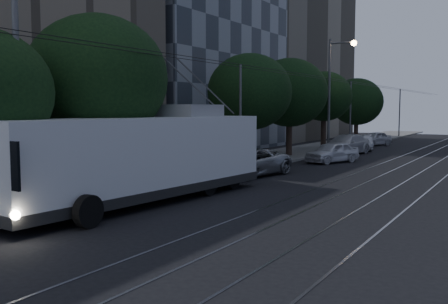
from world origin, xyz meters
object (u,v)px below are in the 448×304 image
trolleybus (144,157)px  streetlamp_far (334,84)px  pickup_silver (248,162)px  car_white_a (332,152)px  car_white_c (363,142)px  car_white_d (374,139)px  streetlamp_near (24,22)px  car_white_b (346,145)px

trolleybus → streetlamp_far: streetlamp_far is taller
pickup_silver → car_white_a: 8.85m
car_white_c → car_white_d: 5.57m
car_white_a → pickup_silver: bearing=-77.7°
car_white_a → car_white_d: car_white_a is taller
pickup_silver → streetlamp_near: (-0.50, -13.21, 5.42)m
streetlamp_near → car_white_a: bearing=84.5°
car_white_b → streetlamp_far: 4.88m
car_white_d → streetlamp_far: (-0.63, -10.14, 4.82)m
car_white_a → streetlamp_far: streetlamp_far is taller
trolleybus → streetlamp_far: bearing=96.5°
car_white_d → car_white_c: bearing=-64.1°
car_white_a → car_white_c: bearing=118.4°
car_white_a → car_white_d: 16.84m
car_white_b → car_white_c: car_white_b is taller
car_white_c → car_white_b: bearing=-108.4°
pickup_silver → car_white_d: size_ratio=1.32×
car_white_c → streetlamp_far: (-1.11, -4.59, 4.83)m
pickup_silver → car_white_c: pickup_silver is taller
car_white_a → streetlamp_near: bearing=-72.8°
trolleybus → car_white_d: (-0.20, 34.07, -1.04)m
car_white_a → car_white_d: bearing=118.2°
trolleybus → car_white_a: bearing=89.9°
car_white_b → car_white_d: car_white_b is taller
car_white_c → car_white_d: car_white_d is taller
streetlamp_far → car_white_c: bearing=76.4°
car_white_a → car_white_c: size_ratio=0.99×
pickup_silver → car_white_d: bearing=99.0°
pickup_silver → car_white_b: 14.92m
pickup_silver → streetlamp_far: (-0.63, 15.32, 4.77)m
trolleybus → car_white_b: (0.32, 23.52, -0.96)m
pickup_silver → car_white_c: bearing=97.6°
car_white_d → streetlamp_far: size_ratio=0.44×
pickup_silver → streetlamp_far: bearing=101.4°
trolleybus → car_white_b: bearing=93.7°
trolleybus → car_white_a: size_ratio=3.14×
trolleybus → pickup_silver: bearing=95.8°
car_white_c → streetlamp_far: size_ratio=0.45×
trolleybus → car_white_d: bearing=94.8°
car_white_b → car_white_d: (-0.52, 10.55, -0.09)m
car_white_a → car_white_b: bearing=122.6°
car_white_d → pickup_silver: bearing=-69.1°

